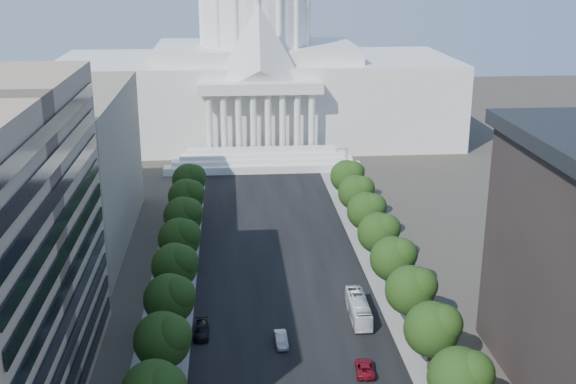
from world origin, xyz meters
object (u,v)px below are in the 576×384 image
object	(u,v)px
car_silver	(281,339)
city_bus	(358,308)
car_red	(365,368)
car_dark_b	(201,331)

from	to	relation	value
car_silver	city_bus	distance (m)	14.69
car_red	car_silver	bearing A→B (deg)	-32.93
car_silver	car_dark_b	world-z (taller)	car_dark_b
car_silver	car_red	bearing A→B (deg)	-40.56
car_silver	car_red	distance (m)	13.73
car_silver	car_dark_b	size ratio (longest dim) A/B	0.88
car_red	car_dark_b	world-z (taller)	car_dark_b
car_silver	car_dark_b	xyz separation A→B (m)	(-11.72, 3.61, 0.00)
car_dark_b	city_bus	xyz separation A→B (m)	(24.42, 3.71, 0.79)
city_bus	car_red	bearing A→B (deg)	-95.63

